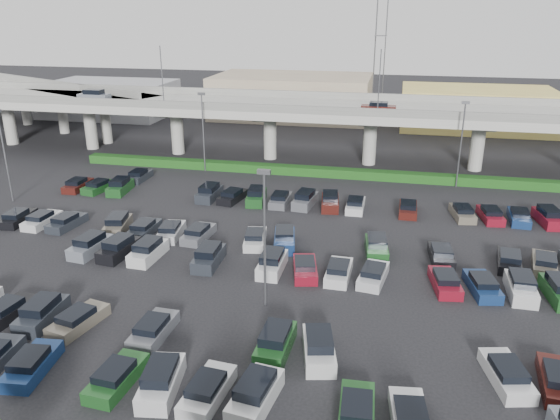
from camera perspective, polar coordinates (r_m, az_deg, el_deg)
ground at (r=47.45m, az=0.75°, el=-5.09°), size 280.00×280.00×0.00m
overpass at (r=75.65m, az=5.49°, el=10.11°), size 150.00×13.00×15.80m
on_ramp at (r=105.25m, az=-23.54°, el=11.40°), size 50.93×30.13×8.80m
hedge at (r=70.37m, az=4.82°, el=3.96°), size 66.00×1.60×1.10m
parked_cars at (r=43.75m, az=-0.79°, el=-6.51°), size 63.11×41.54×1.67m
light_poles at (r=47.89m, az=-3.59°, el=3.14°), size 66.90×48.38×10.30m
distant_buildings at (r=105.19m, az=14.45°, el=10.71°), size 138.00×24.00×9.00m
comm_tower at (r=116.14m, az=10.51°, el=17.77°), size 2.40×2.40×30.00m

